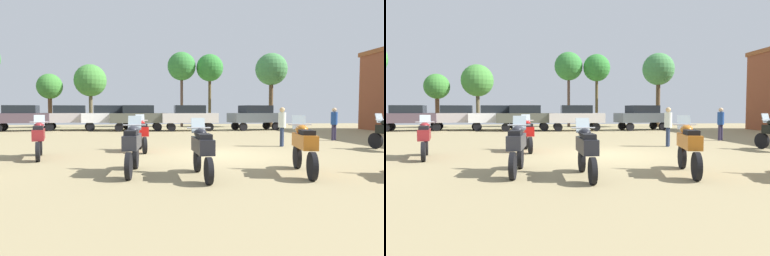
# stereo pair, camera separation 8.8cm
# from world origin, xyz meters

# --- Properties ---
(ground_plane) EXTENTS (44.00, 52.00, 0.02)m
(ground_plane) POSITION_xyz_m (0.00, 0.00, 0.01)
(ground_plane) COLOR #9A8960
(motorcycle_1) EXTENTS (0.81, 2.22, 1.47)m
(motorcycle_1) POSITION_xyz_m (-6.39, -0.08, 0.75)
(motorcycle_1) COLOR black
(motorcycle_1) RESTS_ON ground
(motorcycle_2) EXTENTS (0.67, 2.11, 1.47)m
(motorcycle_2) POSITION_xyz_m (-2.94, 1.43, 0.74)
(motorcycle_2) COLOR black
(motorcycle_2) RESTS_ON ground
(motorcycle_5) EXTENTS (0.62, 2.16, 1.50)m
(motorcycle_5) POSITION_xyz_m (-3.04, -3.23, 0.75)
(motorcycle_5) COLOR black
(motorcycle_5) RESTS_ON ground
(motorcycle_6) EXTENTS (0.75, 2.28, 1.51)m
(motorcycle_6) POSITION_xyz_m (1.38, -3.77, 0.76)
(motorcycle_6) COLOR black
(motorcycle_6) RESTS_ON ground
(motorcycle_9) EXTENTS (0.62, 2.17, 1.45)m
(motorcycle_9) POSITION_xyz_m (-1.31, -3.90, 0.73)
(motorcycle_9) COLOR black
(motorcycle_9) RESTS_ON ground
(car_1) EXTENTS (4.58, 2.64, 2.00)m
(car_1) POSITION_xyz_m (5.79, 14.22, 1.19)
(car_1) COLOR black
(car_1) RESTS_ON ground
(car_2) EXTENTS (4.57, 2.63, 2.00)m
(car_2) POSITION_xyz_m (-6.01, 15.46, 1.19)
(car_2) COLOR black
(car_2) RESTS_ON ground
(car_3) EXTENTS (4.32, 1.85, 2.00)m
(car_3) POSITION_xyz_m (0.37, 13.96, 1.19)
(car_3) COLOR black
(car_3) RESTS_ON ground
(car_4) EXTENTS (4.41, 2.08, 2.00)m
(car_4) POSITION_xyz_m (-3.64, 14.36, 1.19)
(car_4) COLOR black
(car_4) RESTS_ON ground
(car_5) EXTENTS (4.49, 2.34, 2.00)m
(car_5) POSITION_xyz_m (-12.65, 15.20, 1.19)
(car_5) COLOR black
(car_5) RESTS_ON ground
(car_6) EXTENTS (4.53, 2.44, 2.00)m
(car_6) POSITION_xyz_m (-9.13, 15.76, 1.19)
(car_6) COLOR black
(car_6) RESTS_ON ground
(person_1) EXTENTS (0.45, 0.45, 1.76)m
(person_1) POSITION_xyz_m (7.20, 4.89, 1.05)
(person_1) COLOR #322C47
(person_1) RESTS_ON ground
(person_2) EXTENTS (0.47, 0.47, 1.77)m
(person_2) POSITION_xyz_m (3.29, 2.45, 1.06)
(person_2) COLOR #212C47
(person_2) RESTS_ON ground
(tree_1) EXTENTS (2.27, 2.27, 4.90)m
(tree_1) POSITION_xyz_m (-11.75, 19.46, 3.71)
(tree_1) COLOR brown
(tree_1) RESTS_ON ground
(tree_2) EXTENTS (2.97, 2.97, 5.85)m
(tree_2) POSITION_xyz_m (-8.23, 19.87, 4.35)
(tree_2) COLOR brown
(tree_2) RESTS_ON ground
(tree_3) EXTENTS (2.74, 2.74, 7.22)m
(tree_3) POSITION_xyz_m (0.30, 20.26, 5.82)
(tree_3) COLOR brown
(tree_3) RESTS_ON ground
(tree_5) EXTENTS (2.62, 2.62, 7.02)m
(tree_5) POSITION_xyz_m (3.01, 20.00, 5.67)
(tree_5) COLOR #4D4024
(tree_5) RESTS_ON ground
(tree_6) EXTENTS (3.03, 3.03, 7.03)m
(tree_6) POSITION_xyz_m (8.75, 18.76, 5.45)
(tree_6) COLOR brown
(tree_6) RESTS_ON ground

